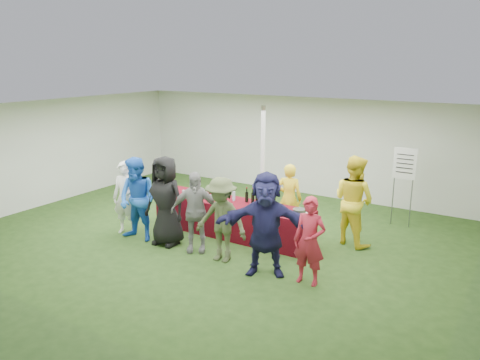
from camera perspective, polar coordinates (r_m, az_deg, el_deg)
The scene contains 18 objects.
ground at distance 10.24m, azimuth -3.08°, elevation -6.61°, with size 60.00×60.00×0.00m, color #284719.
tent at distance 10.56m, azimuth 2.78°, elevation 1.72°, with size 10.00×10.00×10.00m.
serving_table at distance 10.07m, azimuth -0.97°, elevation -4.68°, with size 3.60×0.80×0.75m, color maroon.
wine_bottles at distance 9.73m, azimuth 2.47°, elevation -2.31°, with size 0.72×0.14×0.32m.
wine_glasses at distance 10.22m, azimuth -6.11°, elevation -1.59°, with size 1.07×0.12×0.16m.
water_bottle at distance 9.99m, azimuth -0.77°, elevation -1.94°, with size 0.07×0.07×0.23m.
bar_towel at distance 9.26m, azimuth 7.58°, elevation -3.99°, with size 0.25×0.18×0.03m, color white.
dump_bucket at distance 8.98m, azimuth 7.24°, elevation -4.07°, with size 0.25×0.25×0.18m, color slate.
wine_list_sign at distance 10.99m, azimuth 19.41°, elevation 1.22°, with size 0.50×0.03×1.80m.
staff_pourer at distance 10.14m, azimuth 5.99°, elevation -2.27°, with size 0.56×0.37×1.54m, color yellow.
staff_back at distance 9.71m, azimuth 13.68°, elevation -2.42°, with size 0.90×0.70×1.85m, color yellow.
customer_0 at distance 10.35m, azimuth -13.76°, elevation -2.13°, with size 0.58×0.38×1.59m, color white.
customer_1 at distance 9.87m, azimuth -12.38°, elevation -2.34°, with size 0.85×0.67×1.76m, color blue.
customer_2 at distance 9.54m, azimuth -9.06°, elevation -2.53°, with size 0.90×0.58×1.83m, color black.
customer_3 at distance 9.14m, azimuth -5.52°, elevation -3.90°, with size 0.94×0.39×1.61m, color gray.
customer_4 at distance 8.67m, azimuth -2.29°, elevation -4.86°, with size 1.04×0.60×1.62m, color #424C2B.
customer_5 at distance 8.11m, azimuth 3.17°, elevation -5.39°, with size 1.71×0.55×1.85m, color #1B1B46.
customer_6 at distance 7.91m, azimuth 8.46°, elevation -7.37°, with size 0.55×0.36×1.51m, color #A51E2F.
Camera 1 is at (5.51, -7.81, 3.67)m, focal length 35.00 mm.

